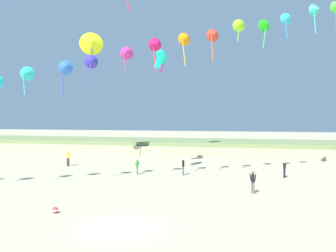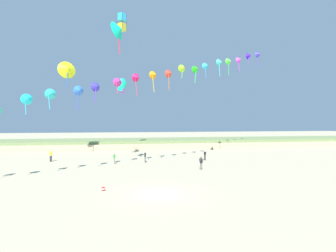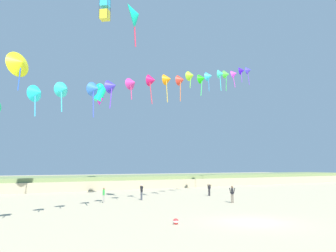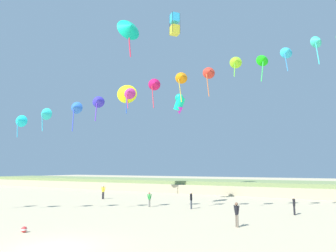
{
  "view_description": "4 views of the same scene",
  "coord_description": "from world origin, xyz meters",
  "px_view_note": "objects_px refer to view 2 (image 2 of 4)",
  "views": [
    {
      "loc": [
        6.37,
        -16.57,
        5.57
      ],
      "look_at": [
        0.41,
        8.57,
        4.89
      ],
      "focal_mm": 38.0,
      "sensor_mm": 36.0,
      "label": 1
    },
    {
      "loc": [
        -2.69,
        -21.45,
        6.06
      ],
      "look_at": [
        2.39,
        10.21,
        5.44
      ],
      "focal_mm": 28.0,
      "sensor_mm": 36.0,
      "label": 2
    },
    {
      "loc": [
        -16.16,
        -17.36,
        3.61
      ],
      "look_at": [
        1.64,
        13.73,
        7.57
      ],
      "focal_mm": 38.0,
      "sensor_mm": 36.0,
      "label": 3
    },
    {
      "loc": [
        12.35,
        -10.84,
        3.95
      ],
      "look_at": [
        1.55,
        8.96,
        7.12
      ],
      "focal_mm": 32.0,
      "sensor_mm": 36.0,
      "label": 4
    }
  ],
  "objects_px": {
    "large_kite_mid_trail": "(119,30)",
    "large_kite_high_solo": "(122,86)",
    "person_far_left": "(201,162)",
    "beach_ball": "(103,189)",
    "large_kite_outer_drift": "(122,22)",
    "person_near_left": "(205,155)",
    "person_mid_center": "(114,158)",
    "person_far_right": "(51,155)",
    "large_kite_low_lead": "(67,69)",
    "person_near_right": "(145,156)"
  },
  "relations": [
    {
      "from": "large_kite_mid_trail",
      "to": "large_kite_high_solo",
      "type": "xyz_separation_m",
      "value": [
        0.22,
        9.94,
        -5.38
      ]
    },
    {
      "from": "person_far_left",
      "to": "beach_ball",
      "type": "height_order",
      "value": "person_far_left"
    },
    {
      "from": "person_far_left",
      "to": "large_kite_high_solo",
      "type": "relative_size",
      "value": 0.66
    },
    {
      "from": "person_far_left",
      "to": "large_kite_outer_drift",
      "type": "distance_m",
      "value": 24.52
    },
    {
      "from": "beach_ball",
      "to": "large_kite_mid_trail",
      "type": "bearing_deg",
      "value": 82.61
    },
    {
      "from": "person_near_left",
      "to": "person_mid_center",
      "type": "xyz_separation_m",
      "value": [
        -13.6,
        -1.47,
        -0.02
      ]
    },
    {
      "from": "person_far_right",
      "to": "large_kite_low_lead",
      "type": "relative_size",
      "value": 0.41
    },
    {
      "from": "person_near_right",
      "to": "large_kite_outer_drift",
      "type": "height_order",
      "value": "large_kite_outer_drift"
    },
    {
      "from": "person_mid_center",
      "to": "large_kite_high_solo",
      "type": "distance_m",
      "value": 11.9
    },
    {
      "from": "person_far_left",
      "to": "large_kite_high_solo",
      "type": "distance_m",
      "value": 18.16
    },
    {
      "from": "large_kite_outer_drift",
      "to": "person_mid_center",
      "type": "bearing_deg",
      "value": -105.66
    },
    {
      "from": "large_kite_low_lead",
      "to": "beach_ball",
      "type": "height_order",
      "value": "large_kite_low_lead"
    },
    {
      "from": "person_near_left",
      "to": "large_kite_low_lead",
      "type": "height_order",
      "value": "large_kite_low_lead"
    },
    {
      "from": "beach_ball",
      "to": "person_far_left",
      "type": "bearing_deg",
      "value": 35.48
    },
    {
      "from": "large_kite_low_lead",
      "to": "person_far_left",
      "type": "bearing_deg",
      "value": -32.88
    },
    {
      "from": "large_kite_mid_trail",
      "to": "beach_ball",
      "type": "relative_size",
      "value": 11.33
    },
    {
      "from": "person_mid_center",
      "to": "large_kite_mid_trail",
      "type": "height_order",
      "value": "large_kite_mid_trail"
    },
    {
      "from": "person_near_right",
      "to": "large_kite_mid_trail",
      "type": "height_order",
      "value": "large_kite_mid_trail"
    },
    {
      "from": "person_far_right",
      "to": "large_kite_high_solo",
      "type": "relative_size",
      "value": 0.7
    },
    {
      "from": "person_mid_center",
      "to": "large_kite_outer_drift",
      "type": "xyz_separation_m",
      "value": [
        1.05,
        3.75,
        20.34
      ]
    },
    {
      "from": "person_far_right",
      "to": "beach_ball",
      "type": "relative_size",
      "value": 4.86
    },
    {
      "from": "person_near_right",
      "to": "person_mid_center",
      "type": "relative_size",
      "value": 1.12
    },
    {
      "from": "large_kite_mid_trail",
      "to": "person_far_right",
      "type": "bearing_deg",
      "value": 139.08
    },
    {
      "from": "person_mid_center",
      "to": "large_kite_high_solo",
      "type": "bearing_deg",
      "value": 77.96
    },
    {
      "from": "person_far_right",
      "to": "large_kite_outer_drift",
      "type": "height_order",
      "value": "large_kite_outer_drift"
    },
    {
      "from": "person_mid_center",
      "to": "beach_ball",
      "type": "height_order",
      "value": "person_mid_center"
    },
    {
      "from": "person_mid_center",
      "to": "large_kite_high_solo",
      "type": "relative_size",
      "value": 0.59
    },
    {
      "from": "person_far_right",
      "to": "beach_ball",
      "type": "bearing_deg",
      "value": -63.02
    },
    {
      "from": "person_far_right",
      "to": "large_kite_low_lead",
      "type": "height_order",
      "value": "large_kite_low_lead"
    },
    {
      "from": "person_mid_center",
      "to": "large_kite_low_lead",
      "type": "xyz_separation_m",
      "value": [
        -7.35,
        5.64,
        13.29
      ]
    },
    {
      "from": "large_kite_high_solo",
      "to": "person_far_right",
      "type": "bearing_deg",
      "value": -174.28
    },
    {
      "from": "person_near_left",
      "to": "beach_ball",
      "type": "distance_m",
      "value": 20.83
    },
    {
      "from": "large_kite_high_solo",
      "to": "large_kite_low_lead",
      "type": "bearing_deg",
      "value": 175.0
    },
    {
      "from": "person_near_left",
      "to": "large_kite_mid_trail",
      "type": "relative_size",
      "value": 0.37
    },
    {
      "from": "large_kite_high_solo",
      "to": "person_mid_center",
      "type": "bearing_deg",
      "value": -102.04
    },
    {
      "from": "person_near_right",
      "to": "large_kite_mid_trail",
      "type": "bearing_deg",
      "value": -121.68
    },
    {
      "from": "person_near_left",
      "to": "large_kite_low_lead",
      "type": "xyz_separation_m",
      "value": [
        -20.95,
        4.17,
        13.26
      ]
    },
    {
      "from": "large_kite_mid_trail",
      "to": "large_kite_outer_drift",
      "type": "bearing_deg",
      "value": 88.51
    },
    {
      "from": "large_kite_low_lead",
      "to": "large_kite_high_solo",
      "type": "xyz_separation_m",
      "value": [
        8.39,
        -0.73,
        -2.49
      ]
    },
    {
      "from": "person_far_left",
      "to": "person_far_right",
      "type": "xyz_separation_m",
      "value": [
        -20.21,
        9.93,
        0.07
      ]
    },
    {
      "from": "large_kite_high_solo",
      "to": "beach_ball",
      "type": "bearing_deg",
      "value": -94.19
    },
    {
      "from": "person_mid_center",
      "to": "person_far_left",
      "type": "height_order",
      "value": "person_far_left"
    },
    {
      "from": "large_kite_low_lead",
      "to": "person_near_left",
      "type": "bearing_deg",
      "value": -11.27
    },
    {
      "from": "large_kite_outer_drift",
      "to": "large_kite_low_lead",
      "type": "bearing_deg",
      "value": 167.31
    },
    {
      "from": "person_far_right",
      "to": "large_kite_mid_trail",
      "type": "xyz_separation_m",
      "value": [
        10.26,
        -8.89,
        16.02
      ]
    },
    {
      "from": "person_near_left",
      "to": "large_kite_mid_trail",
      "type": "xyz_separation_m",
      "value": [
        -12.78,
        -6.5,
        16.15
      ]
    },
    {
      "from": "large_kite_high_solo",
      "to": "large_kite_outer_drift",
      "type": "bearing_deg",
      "value": -89.76
    },
    {
      "from": "person_far_left",
      "to": "large_kite_mid_trail",
      "type": "distance_m",
      "value": 18.95
    },
    {
      "from": "person_mid_center",
      "to": "large_kite_low_lead",
      "type": "relative_size",
      "value": 0.34
    },
    {
      "from": "large_kite_low_lead",
      "to": "large_kite_mid_trail",
      "type": "bearing_deg",
      "value": -52.56
    }
  ]
}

